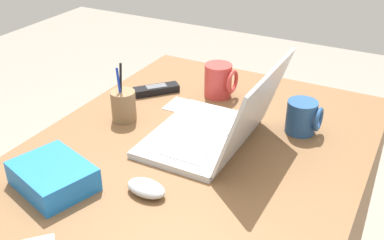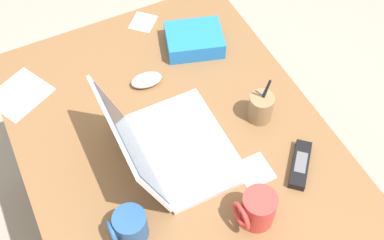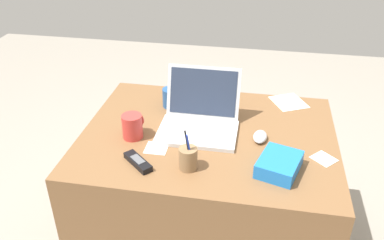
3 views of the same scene
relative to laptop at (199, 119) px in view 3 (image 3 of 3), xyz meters
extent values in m
cube|color=brown|center=(0.05, -0.04, -0.41)|extent=(1.11, 0.86, 0.72)
cube|color=silver|center=(0.00, -0.05, -0.04)|extent=(0.35, 0.24, 0.02)
cube|color=silver|center=(0.00, -0.03, -0.03)|extent=(0.28, 0.12, 0.00)
cube|color=silver|center=(0.00, -0.13, -0.03)|extent=(0.10, 0.05, 0.00)
cube|color=silver|center=(0.00, 0.10, 0.08)|extent=(0.34, 0.08, 0.23)
cube|color=#283347|center=(0.00, 0.10, 0.08)|extent=(0.30, 0.07, 0.20)
ellipsoid|color=silver|center=(0.27, -0.05, -0.03)|extent=(0.07, 0.10, 0.03)
cylinder|color=#C63833|center=(-0.27, -0.12, 0.00)|extent=(0.09, 0.09, 0.11)
torus|color=#C63833|center=(-0.27, -0.07, 0.01)|extent=(0.08, 0.01, 0.08)
cylinder|color=#26518C|center=(-0.17, 0.18, 0.00)|extent=(0.08, 0.08, 0.09)
torus|color=#26518C|center=(-0.17, 0.23, 0.00)|extent=(0.07, 0.01, 0.07)
cube|color=black|center=(-0.19, -0.31, -0.04)|extent=(0.14, 0.13, 0.02)
cube|color=#595B60|center=(-0.19, -0.31, -0.03)|extent=(0.07, 0.07, 0.00)
cylinder|color=olive|center=(0.01, -0.30, 0.00)|extent=(0.07, 0.07, 0.09)
cylinder|color=#1933B2|center=(0.01, -0.30, 0.04)|extent=(0.02, 0.03, 0.14)
cylinder|color=black|center=(0.01, -0.30, 0.05)|extent=(0.03, 0.01, 0.16)
cube|color=blue|center=(0.35, -0.25, -0.02)|extent=(0.19, 0.22, 0.06)
cube|color=white|center=(0.41, 0.32, -0.05)|extent=(0.21, 0.21, 0.00)
cube|color=white|center=(-0.15, -0.19, -0.05)|extent=(0.09, 0.09, 0.00)
cube|color=white|center=(0.53, -0.14, -0.05)|extent=(0.12, 0.12, 0.00)
camera|label=1|loc=(0.97, 0.44, 0.61)|focal=43.31mm
camera|label=2|loc=(-0.68, 0.26, 1.13)|focal=45.66mm
camera|label=3|loc=(0.24, -1.54, 0.92)|focal=37.94mm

